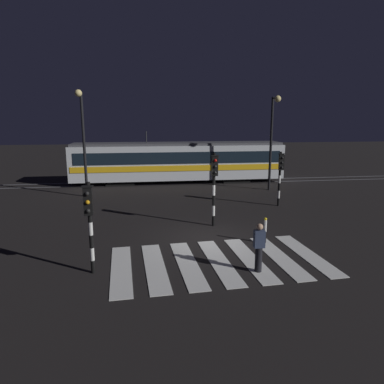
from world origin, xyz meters
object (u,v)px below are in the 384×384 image
Objects in this scene: street_lamp_trackside_left at (83,131)px; tram at (179,161)px; street_lamp_trackside_right at (273,131)px; traffic_light_corner_far_right at (281,171)px; bollard_island_edge at (265,230)px; pedestrian_waiting_at_kerb at (259,247)px; traffic_light_median_centre at (214,179)px; traffic_light_corner_near_left at (89,215)px.

street_lamp_trackside_left reaches higher than tram.
street_lamp_trackside_right is 0.39× the size of tram.
traffic_light_corner_far_right is 6.88m from bollard_island_edge.
bollard_island_edge is at bearing -111.34° from street_lamp_trackside_right.
pedestrian_waiting_at_kerb is at bearing -113.63° from bollard_island_edge.
street_lamp_trackside_left reaches higher than street_lamp_trackside_right.
street_lamp_trackside_right reaches higher than traffic_light_median_centre.
street_lamp_trackside_right is at bearing 76.02° from traffic_light_corner_far_right.
traffic_light_median_centre is 3.56m from bollard_island_edge.
traffic_light_median_centre is at bearing -143.78° from traffic_light_corner_far_right.
street_lamp_trackside_right is (10.84, 12.60, 2.20)m from traffic_light_corner_near_left.
street_lamp_trackside_right is at bearing 53.96° from traffic_light_median_centre.
street_lamp_trackside_left is (-12.87, -0.53, 0.12)m from street_lamp_trackside_right.
pedestrian_waiting_at_kerb is 2.94m from bollard_island_edge.
traffic_light_corner_near_left is 1.83× the size of pedestrian_waiting_at_kerb.
street_lamp_trackside_right is at bearing 49.30° from traffic_light_corner_near_left.
tram reaches higher than pedestrian_waiting_at_kerb.
street_lamp_trackside_left is 4.01× the size of pedestrian_waiting_at_kerb.
tram reaches higher than traffic_light_median_centre.
bollard_island_edge is (6.73, 2.08, -1.50)m from traffic_light_corner_near_left.
traffic_light_corner_near_left is 5.71m from pedestrian_waiting_at_kerb.
traffic_light_median_centre is 0.53× the size of street_lamp_trackside_right.
traffic_light_corner_near_left is at bearing -105.29° from tram.
traffic_light_corner_far_right is at bearing 64.40° from pedestrian_waiting_at_kerb.
traffic_light_corner_near_left is 16.77m from street_lamp_trackside_right.
pedestrian_waiting_at_kerb is at bearing -6.17° from traffic_light_corner_near_left.
traffic_light_median_centre is 2.07× the size of pedestrian_waiting_at_kerb.
pedestrian_waiting_at_kerb is (0.48, -5.28, -1.46)m from traffic_light_median_centre.
street_lamp_trackside_left is at bearing 99.53° from traffic_light_corner_near_left.
street_lamp_trackside_left is at bearing -177.63° from street_lamp_trackside_right.
traffic_light_corner_far_right is 10.09m from tram.
tram is at bearing 146.50° from street_lamp_trackside_right.
traffic_light_median_centre is at bearing -126.04° from street_lamp_trackside_right.
traffic_light_median_centre is 9.99m from street_lamp_trackside_right.
traffic_light_corner_near_left is at bearing 173.83° from pedestrian_waiting_at_kerb.
street_lamp_trackside_left is at bearing 120.90° from pedestrian_waiting_at_kerb.
traffic_light_corner_far_right reaches higher than traffic_light_corner_near_left.
traffic_light_corner_far_right is at bearing -103.98° from street_lamp_trackside_right.
traffic_light_corner_far_right is 0.49× the size of street_lamp_trackside_right.
traffic_light_corner_far_right is 0.19× the size of tram.
street_lamp_trackside_right is 12.88m from street_lamp_trackside_left.
street_lamp_trackside_left is 0.40× the size of tram.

